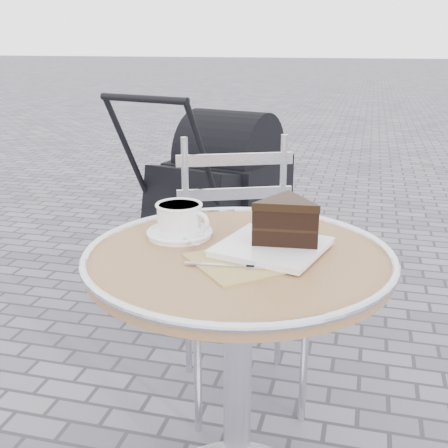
% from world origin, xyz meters
% --- Properties ---
extents(cafe_table, '(0.72, 0.72, 0.74)m').
position_xyz_m(cafe_table, '(0.00, 0.00, 0.57)').
color(cafe_table, silver).
rests_on(cafe_table, ground).
extents(cappuccino_set, '(0.17, 0.17, 0.08)m').
position_xyz_m(cappuccino_set, '(-0.17, 0.08, 0.77)').
color(cappuccino_set, white).
rests_on(cappuccino_set, cafe_table).
extents(cake_plate_set, '(0.34, 0.37, 0.12)m').
position_xyz_m(cake_plate_set, '(0.09, 0.05, 0.79)').
color(cake_plate_set, tan).
rests_on(cake_plate_set, cafe_table).
extents(bistro_chair, '(0.53, 0.53, 0.89)m').
position_xyz_m(bistro_chair, '(-0.13, 0.58, 0.55)').
color(bistro_chair, silver).
rests_on(bistro_chair, ground).
extents(baby_stroller, '(0.66, 1.04, 1.00)m').
position_xyz_m(baby_stroller, '(-0.43, 1.43, 0.45)').
color(baby_stroller, black).
rests_on(baby_stroller, ground).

